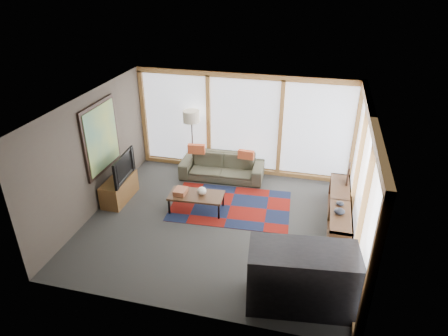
% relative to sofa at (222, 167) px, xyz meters
% --- Properties ---
extents(ground, '(5.50, 5.50, 0.00)m').
position_rel_sofa_xyz_m(ground, '(0.44, -1.95, -0.30)').
color(ground, '#30302D').
rests_on(ground, ground).
extents(room_envelope, '(5.52, 5.02, 2.62)m').
position_rel_sofa_xyz_m(room_envelope, '(0.93, -1.39, 1.24)').
color(room_envelope, '#463B34').
rests_on(room_envelope, ground).
extents(rug, '(2.75, 1.87, 0.01)m').
position_rel_sofa_xyz_m(rug, '(0.52, -1.26, -0.30)').
color(rug, '#68100B').
rests_on(rug, ground).
extents(sofa, '(2.12, 0.92, 0.61)m').
position_rel_sofa_xyz_m(sofa, '(0.00, 0.00, 0.00)').
color(sofa, '#3B3B2A').
rests_on(sofa, ground).
extents(pillow_left, '(0.45, 0.19, 0.24)m').
position_rel_sofa_xyz_m(pillow_left, '(-0.67, -0.01, 0.42)').
color(pillow_left, '#BF4F2A').
rests_on(pillow_left, sofa).
extents(pillow_right, '(0.40, 0.14, 0.22)m').
position_rel_sofa_xyz_m(pillow_right, '(0.61, -0.01, 0.41)').
color(pillow_right, '#BF4F2A').
rests_on(pillow_right, sofa).
extents(floor_lamp, '(0.42, 0.42, 1.67)m').
position_rel_sofa_xyz_m(floor_lamp, '(-0.82, 0.14, 0.53)').
color(floor_lamp, black).
rests_on(floor_lamp, ground).
extents(coffee_table, '(1.22, 0.67, 0.39)m').
position_rel_sofa_xyz_m(coffee_table, '(-0.17, -1.61, -0.11)').
color(coffee_table, '#371A0F').
rests_on(coffee_table, ground).
extents(book_stack, '(0.26, 0.32, 0.11)m').
position_rel_sofa_xyz_m(book_stack, '(-0.52, -1.64, 0.14)').
color(book_stack, '#965133').
rests_on(book_stack, coffee_table).
extents(vase, '(0.23, 0.23, 0.17)m').
position_rel_sofa_xyz_m(vase, '(-0.06, -1.56, 0.18)').
color(vase, silver).
rests_on(vase, coffee_table).
extents(bookshelf, '(0.43, 2.34, 0.58)m').
position_rel_sofa_xyz_m(bookshelf, '(2.87, -1.38, -0.01)').
color(bookshelf, '#371A0F').
rests_on(bookshelf, ground).
extents(bowl_a, '(0.23, 0.23, 0.10)m').
position_rel_sofa_xyz_m(bowl_a, '(2.83, -1.90, 0.33)').
color(bowl_a, black).
rests_on(bowl_a, bookshelf).
extents(bowl_b, '(0.16, 0.16, 0.08)m').
position_rel_sofa_xyz_m(bowl_b, '(2.84, -1.59, 0.32)').
color(bowl_b, black).
rests_on(bowl_b, bookshelf).
extents(shelf_picture, '(0.07, 0.33, 0.42)m').
position_rel_sofa_xyz_m(shelf_picture, '(3.00, -0.59, 0.49)').
color(shelf_picture, black).
rests_on(shelf_picture, bookshelf).
extents(tv_console, '(0.45, 1.07, 0.53)m').
position_rel_sofa_xyz_m(tv_console, '(-2.03, -1.60, -0.04)').
color(tv_console, brown).
rests_on(tv_console, ground).
extents(television, '(0.21, 1.07, 0.61)m').
position_rel_sofa_xyz_m(television, '(-1.96, -1.58, 0.54)').
color(television, black).
rests_on(television, tv_console).
extents(bar_counter, '(1.76, 0.99, 1.06)m').
position_rel_sofa_xyz_m(bar_counter, '(2.26, -3.81, 0.23)').
color(bar_counter, black).
rests_on(bar_counter, ground).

